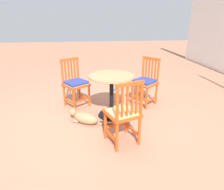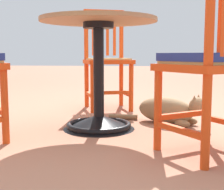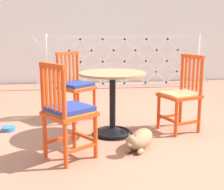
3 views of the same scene
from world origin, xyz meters
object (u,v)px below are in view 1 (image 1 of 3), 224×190
Objects in this scene: cafe_table at (112,100)px; orange_chair_tucked_in at (146,82)px; orange_chair_at_corner at (75,84)px; pet_water_bowl at (117,90)px; orange_chair_near_fence at (123,114)px; tabby_cat at (84,118)px.

orange_chair_tucked_in is (-0.42, 0.72, 0.16)m from cafe_table.
orange_chair_tucked_in and orange_chair_at_corner have the same top height.
orange_chair_tucked_in is at bearing 27.53° from pet_water_bowl.
orange_chair_near_fence is 1.50m from orange_chair_at_corner.
orange_chair_near_fence is at bearing 27.15° from orange_chair_at_corner.
orange_chair_at_corner is at bearing -152.85° from orange_chair_near_fence.
orange_chair_at_corner is at bearing -93.54° from orange_chair_tucked_in.
tabby_cat is (0.72, 0.15, -0.35)m from orange_chair_at_corner.
cafe_table is at bearing -13.12° from pet_water_bowl.
orange_chair_at_corner is 1.25m from pet_water_bowl.
pet_water_bowl is (-0.74, 0.92, -0.42)m from orange_chair_at_corner.
orange_chair_tucked_in is at bearing 117.92° from tabby_cat.
cafe_table is 0.84m from orange_chair_tucked_in.
orange_chair_at_corner reaches higher than tabby_cat.
pet_water_bowl is at bearing 173.54° from orange_chair_near_fence.
orange_chair_near_fence is 1.00× the size of orange_chair_at_corner.
cafe_table reaches higher than tabby_cat.
orange_chair_tucked_in is 5.36× the size of pet_water_bowl.
orange_chair_near_fence is at bearing -27.90° from orange_chair_tucked_in.
pet_water_bowl is (-2.07, 0.23, -0.41)m from orange_chair_near_fence.
cafe_table is 0.56m from tabby_cat.
orange_chair_tucked_in is 1.40m from tabby_cat.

